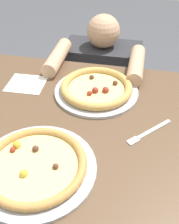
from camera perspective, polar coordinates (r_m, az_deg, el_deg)
dining_table at (r=1.10m, az=-2.73°, el=-6.53°), size 1.11×0.86×0.75m
pizza_near at (r=0.86m, az=-11.16°, el=-10.87°), size 0.37×0.37×0.04m
pizza_far at (r=1.15m, az=1.44°, el=4.86°), size 0.35×0.35×0.04m
paper_napkin at (r=1.24m, az=-12.94°, el=5.70°), size 0.16×0.15×0.00m
fork at (r=0.99m, az=11.92°, el=-4.22°), size 0.15×0.16×0.00m
diner_seated at (r=1.71m, az=2.50°, el=2.75°), size 0.45×0.54×0.92m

